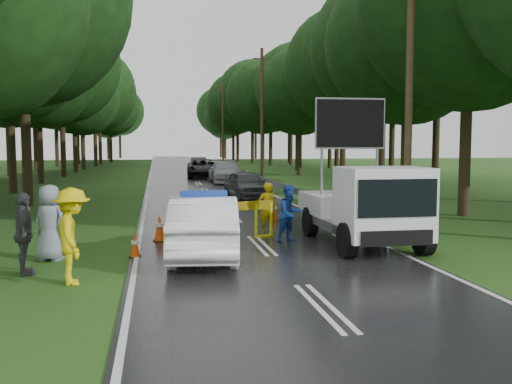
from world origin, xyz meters
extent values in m
plane|color=#1C4213|center=(0.00, 0.00, 0.00)|extent=(160.00, 160.00, 0.00)
cube|color=black|center=(0.00, 30.00, 0.01)|extent=(7.00, 140.00, 0.02)
cylinder|color=gray|center=(3.70, 0.00, 0.35)|extent=(0.12, 0.12, 0.70)
cube|color=gray|center=(3.70, 30.00, 0.55)|extent=(0.05, 60.00, 0.30)
cylinder|color=#412D1E|center=(5.20, 2.00, 5.00)|extent=(0.24, 0.24, 10.00)
cylinder|color=#412D1E|center=(5.20, 28.00, 5.00)|extent=(0.24, 0.24, 10.00)
cube|color=#412D1E|center=(5.20, 28.00, 9.20)|extent=(1.40, 0.08, 0.08)
cylinder|color=#412D1E|center=(5.20, 54.00, 5.00)|extent=(0.24, 0.24, 10.00)
cube|color=#412D1E|center=(5.20, 54.00, 9.20)|extent=(1.40, 0.08, 0.08)
imported|color=white|center=(-1.69, -1.32, 0.76)|extent=(2.06, 4.75, 1.52)
cube|color=#1938A5|center=(-1.69, -1.32, 1.60)|extent=(1.17, 0.43, 0.15)
cube|color=gray|center=(2.80, 0.10, 0.59)|extent=(2.15, 4.49, 0.27)
cube|color=white|center=(2.80, 1.17, 1.02)|extent=(2.25, 2.57, 0.59)
cube|color=white|center=(2.80, -1.82, 1.34)|extent=(2.14, 1.71, 1.82)
cube|color=black|center=(2.81, -2.70, 1.55)|extent=(1.98, 0.05, 0.91)
cube|color=black|center=(2.80, 0.74, 3.42)|extent=(2.03, 0.13, 1.39)
cylinder|color=black|center=(1.79, -2.04, 0.45)|extent=(0.30, 0.90, 0.90)
cylinder|color=black|center=(3.82, -2.03, 0.45)|extent=(0.30, 0.90, 0.90)
cylinder|color=black|center=(1.78, 1.38, 0.45)|extent=(0.30, 0.90, 0.90)
cylinder|color=black|center=(3.81, 1.39, 0.45)|extent=(0.30, 0.90, 0.90)
cube|color=yellow|center=(-1.90, 0.56, 0.53)|extent=(0.08, 0.08, 1.05)
cube|color=yellow|center=(-1.41, 0.73, 0.53)|extent=(0.08, 0.08, 1.05)
cube|color=yellow|center=(0.07, 1.27, 0.53)|extent=(0.08, 0.08, 1.05)
cube|color=yellow|center=(0.57, 1.44, 0.53)|extent=(0.08, 0.08, 1.05)
cube|color=#F2CC00|center=(-0.67, 1.00, 1.00)|extent=(2.59, 0.97, 0.26)
imported|color=gold|center=(0.59, 2.14, 0.80)|extent=(0.65, 0.49, 1.61)
imported|color=#18419D|center=(0.94, 0.50, 0.83)|extent=(0.99, 0.91, 1.65)
imported|color=yellow|center=(-4.53, -3.50, 0.98)|extent=(0.96, 1.39, 1.97)
imported|color=#393A40|center=(-5.68, -2.50, 0.90)|extent=(0.69, 1.13, 1.80)
imported|color=gray|center=(-5.39, -1.07, 0.93)|extent=(1.08, 0.95, 1.86)
imported|color=#3E4145|center=(1.69, 13.25, 0.72)|extent=(2.14, 4.36, 1.43)
imported|color=#A3A6AB|center=(2.00, 24.60, 0.77)|extent=(2.18, 5.32, 1.54)
imported|color=black|center=(0.88, 30.60, 0.76)|extent=(2.76, 5.59, 1.52)
imported|color=#3A3C41|center=(1.24, 40.78, 0.69)|extent=(1.51, 4.22, 1.39)
cube|color=black|center=(-3.39, -1.00, 0.01)|extent=(0.30, 0.30, 0.03)
cone|color=#E54307|center=(-3.39, -1.00, 0.33)|extent=(0.25, 0.25, 0.62)
cube|color=black|center=(-1.00, 0.32, 0.02)|extent=(0.38, 0.38, 0.03)
cone|color=#E54307|center=(-1.00, 0.32, 0.42)|extent=(0.31, 0.31, 0.79)
cube|color=black|center=(1.40, 5.00, 0.02)|extent=(0.37, 0.37, 0.03)
cone|color=#E54307|center=(1.40, 5.00, 0.41)|extent=(0.31, 0.31, 0.77)
cube|color=black|center=(-2.77, 1.20, 0.02)|extent=(0.39, 0.39, 0.03)
cone|color=#E54307|center=(-2.77, 1.20, 0.43)|extent=(0.32, 0.32, 0.80)
cube|color=black|center=(3.11, 1.50, 0.02)|extent=(0.39, 0.39, 0.03)
cone|color=#E54307|center=(3.11, 1.50, 0.42)|extent=(0.32, 0.32, 0.80)
camera|label=1|loc=(-2.83, -15.35, 2.88)|focal=40.00mm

